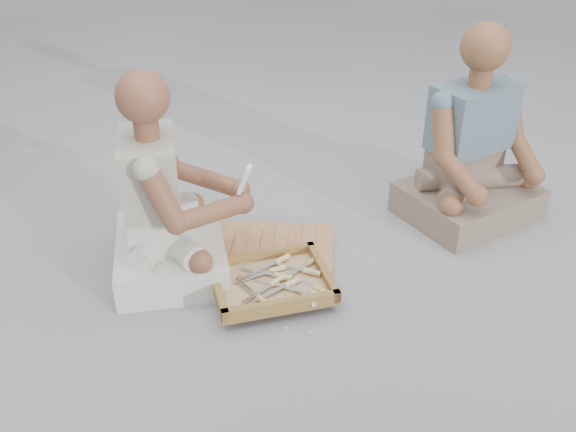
{
  "coord_description": "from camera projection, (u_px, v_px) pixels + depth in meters",
  "views": [
    {
      "loc": [
        -0.31,
        -1.93,
        1.59
      ],
      "look_at": [
        -0.06,
        0.19,
        0.3
      ],
      "focal_mm": 40.0,
      "sensor_mm": 36.0,
      "label": 1
    }
  ],
  "objects": [
    {
      "name": "wood_chip_1",
      "position": [
        299.0,
        285.0,
        2.6
      ],
      "size": [
        0.02,
        0.02,
        0.0
      ],
      "primitive_type": "cube",
      "rotation": [
        0.0,
        0.0,
        2.94
      ],
      "color": "tan",
      "rests_on": "ground"
    },
    {
      "name": "chisel_10",
      "position": [
        316.0,
        288.0,
        2.49
      ],
      "size": [
        0.17,
        0.17,
        0.02
      ],
      "rotation": [
        0.0,
        0.0,
        -0.78
      ],
      "color": "silver",
      "rests_on": "tool_tray"
    },
    {
      "name": "chisel_4",
      "position": [
        306.0,
        297.0,
        2.43
      ],
      "size": [
        0.11,
        0.21,
        0.02
      ],
      "rotation": [
        0.0,
        0.0,
        -1.11
      ],
      "color": "silver",
      "rests_on": "tool_tray"
    },
    {
      "name": "tool_tray",
      "position": [
        271.0,
        282.0,
        2.53
      ],
      "size": [
        0.5,
        0.43,
        0.06
      ],
      "rotation": [
        0.0,
        0.0,
        0.15
      ],
      "color": "brown",
      "rests_on": "carved_panel"
    },
    {
      "name": "wood_chip_7",
      "position": [
        281.0,
        310.0,
        2.47
      ],
      "size": [
        0.02,
        0.02,
        0.0
      ],
      "primitive_type": "cube",
      "rotation": [
        0.0,
        0.0,
        2.0
      ],
      "color": "tan",
      "rests_on": "ground"
    },
    {
      "name": "carved_panel",
      "position": [
        268.0,
        248.0,
        2.8
      ],
      "size": [
        0.62,
        0.47,
        0.04
      ],
      "primitive_type": "cube",
      "rotation": [
        0.0,
        0.0,
        -0.19
      ],
      "color": "#99633B",
      "rests_on": "ground"
    },
    {
      "name": "wood_chip_4",
      "position": [
        285.0,
        328.0,
        2.38
      ],
      "size": [
        0.02,
        0.02,
        0.0
      ],
      "primitive_type": "cube",
      "rotation": [
        0.0,
        0.0,
        0.05
      ],
      "color": "tan",
      "rests_on": "ground"
    },
    {
      "name": "chisel_1",
      "position": [
        287.0,
        285.0,
        2.49
      ],
      "size": [
        0.2,
        0.13,
        0.02
      ],
      "rotation": [
        0.0,
        0.0,
        0.56
      ],
      "color": "silver",
      "rests_on": "tool_tray"
    },
    {
      "name": "wood_chip_0",
      "position": [
        229.0,
        291.0,
        2.57
      ],
      "size": [
        0.02,
        0.02,
        0.0
      ],
      "primitive_type": "cube",
      "rotation": [
        0.0,
        0.0,
        2.96
      ],
      "color": "tan",
      "rests_on": "ground"
    },
    {
      "name": "wood_chip_3",
      "position": [
        320.0,
        280.0,
        2.63
      ],
      "size": [
        0.02,
        0.02,
        0.0
      ],
      "primitive_type": "cube",
      "rotation": [
        0.0,
        0.0,
        0.55
      ],
      "color": "tan",
      "rests_on": "ground"
    },
    {
      "name": "ground",
      "position": [
        310.0,
        306.0,
        2.49
      ],
      "size": [
        60.0,
        60.0,
        0.0
      ],
      "primitive_type": "plane",
      "color": "#9A9A9F",
      "rests_on": "ground"
    },
    {
      "name": "chisel_11",
      "position": [
        307.0,
        271.0,
        2.56
      ],
      "size": [
        0.2,
        0.12,
        0.02
      ],
      "rotation": [
        0.0,
        0.0,
        -0.51
      ],
      "color": "silver",
      "rests_on": "tool_tray"
    },
    {
      "name": "companion",
      "position": [
        472.0,
        156.0,
        2.94
      ],
      "size": [
        0.72,
        0.67,
        0.91
      ],
      "rotation": [
        0.0,
        0.0,
        3.58
      ],
      "color": "#826D5E",
      "rests_on": "ground"
    },
    {
      "name": "wood_chip_6",
      "position": [
        230.0,
        301.0,
        2.52
      ],
      "size": [
        0.02,
        0.02,
        0.0
      ],
      "primitive_type": "cube",
      "rotation": [
        0.0,
        0.0,
        1.69
      ],
      "color": "tan",
      "rests_on": "ground"
    },
    {
      "name": "chisel_8",
      "position": [
        272.0,
        284.0,
        2.5
      ],
      "size": [
        0.18,
        0.16,
        0.02
      ],
      "rotation": [
        0.0,
        0.0,
        0.71
      ],
      "color": "silver",
      "rests_on": "tool_tray"
    },
    {
      "name": "chisel_3",
      "position": [
        309.0,
        263.0,
        2.62
      ],
      "size": [
        0.18,
        0.15,
        0.02
      ],
      "rotation": [
        0.0,
        0.0,
        0.69
      ],
      "color": "silver",
      "rests_on": "tool_tray"
    },
    {
      "name": "chisel_6",
      "position": [
        275.0,
        285.0,
        2.5
      ],
      "size": [
        0.2,
        0.12,
        0.02
      ],
      "rotation": [
        0.0,
        0.0,
        -0.5
      ],
      "color": "silver",
      "rests_on": "tool_tray"
    },
    {
      "name": "chisel_2",
      "position": [
        261.0,
        299.0,
        2.41
      ],
      "size": [
        0.13,
        0.2,
        0.02
      ],
      "rotation": [
        0.0,
        0.0,
        -1.02
      ],
      "color": "silver",
      "rests_on": "tool_tray"
    },
    {
      "name": "chisel_5",
      "position": [
        278.0,
        261.0,
        2.62
      ],
      "size": [
        0.19,
        0.14,
        0.02
      ],
      "rotation": [
        0.0,
        0.0,
        0.6
      ],
      "color": "silver",
      "rests_on": "tool_tray"
    },
    {
      "name": "chisel_9",
      "position": [
        314.0,
        294.0,
        2.43
      ],
      "size": [
        0.2,
        0.13,
        0.02
      ],
      "rotation": [
        0.0,
        0.0,
        -0.53
      ],
      "color": "silver",
      "rests_on": "tool_tray"
    },
    {
      "name": "wood_chip_2",
      "position": [
        208.0,
        255.0,
        2.79
      ],
      "size": [
        0.02,
        0.02,
        0.0
      ],
      "primitive_type": "cube",
      "rotation": [
        0.0,
        0.0,
        1.64
      ],
      "color": "tan",
      "rests_on": "ground"
    },
    {
      "name": "chisel_7",
      "position": [
        272.0,
        271.0,
        2.57
      ],
      "size": [
        0.21,
        0.09,
        0.02
      ],
      "rotation": [
        0.0,
        0.0,
        0.36
      ],
      "color": "silver",
      "rests_on": "tool_tray"
    },
    {
      "name": "craftsman",
      "position": [
        165.0,
        208.0,
        2.56
      ],
      "size": [
        0.59,
        0.58,
        0.86
      ],
      "rotation": [
        0.0,
        0.0,
        -1.5
      ],
      "color": "white",
      "rests_on": "ground"
    },
    {
      "name": "mobile_phone",
      "position": [
        245.0,
        179.0,
        2.5
      ],
      "size": [
        0.07,
        0.07,
        0.12
      ],
      "rotation": [
        -0.35,
        0.0,
        -1.9
      ],
      "color": "white",
      "rests_on": "craftsman"
    },
    {
      "name": "wood_chip_5",
      "position": [
        311.0,
        334.0,
        2.35
      ],
      "size": [
        0.02,
        0.02,
        0.0
      ],
      "primitive_type": "cube",
      "rotation": [
        0.0,
        0.0,
        2.42
      ],
      "color": "tan",
      "rests_on": "ground"
    },
    {
      "name": "chisel_0",
      "position": [
        278.0,
        275.0,
        2.54
      ],
      "size": [
        0.2,
        0.12,
        0.02
      ],
      "rotation": [
        0.0,
        0.0,
        -0.47
      ],
      "color": "silver",
      "rests_on": "tool_tray"
    }
  ]
}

